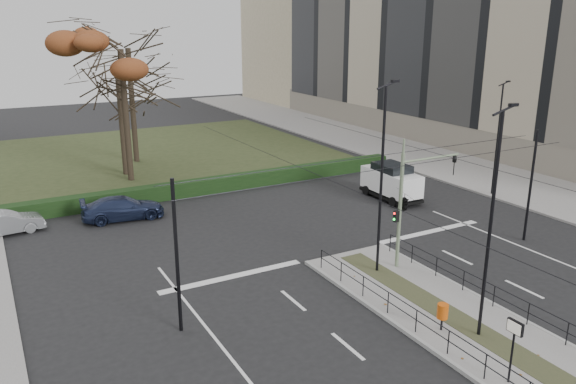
# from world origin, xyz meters

# --- Properties ---
(ground) EXTENTS (140.00, 140.00, 0.00)m
(ground) POSITION_xyz_m (0.00, 0.00, 0.00)
(ground) COLOR black
(ground) RESTS_ON ground
(median_island) EXTENTS (4.40, 15.00, 0.14)m
(median_island) POSITION_xyz_m (0.00, -2.50, 0.07)
(median_island) COLOR slate
(median_island) RESTS_ON ground
(sidewalk_east) EXTENTS (8.00, 90.00, 0.14)m
(sidewalk_east) POSITION_xyz_m (18.00, 22.00, 0.07)
(sidewalk_east) COLOR slate
(sidewalk_east) RESTS_ON ground
(park) EXTENTS (38.00, 26.00, 0.10)m
(park) POSITION_xyz_m (-6.00, 32.00, 0.05)
(park) COLOR #283118
(park) RESTS_ON ground
(hedge) EXTENTS (38.00, 1.00, 1.00)m
(hedge) POSITION_xyz_m (-6.00, 18.60, 0.50)
(hedge) COLOR black
(hedge) RESTS_ON ground
(apartment_block) EXTENTS (13.09, 52.10, 21.64)m
(apartment_block) POSITION_xyz_m (27.97, 23.97, 10.39)
(apartment_block) COLOR tan
(apartment_block) RESTS_ON ground
(median_railing) EXTENTS (4.14, 13.24, 0.92)m
(median_railing) POSITION_xyz_m (0.00, -2.60, 0.98)
(median_railing) COLOR black
(median_railing) RESTS_ON median_island
(catenary) EXTENTS (20.00, 34.00, 6.00)m
(catenary) POSITION_xyz_m (0.00, 1.62, 3.42)
(catenary) COLOR black
(catenary) RESTS_ON ground
(traffic_light) EXTENTS (3.74, 2.14, 5.50)m
(traffic_light) POSITION_xyz_m (1.49, 2.40, 3.34)
(traffic_light) COLOR gray
(traffic_light) RESTS_ON median_island
(litter_bin) EXTENTS (0.42, 0.42, 1.07)m
(litter_bin) POSITION_xyz_m (-1.10, -2.95, 0.90)
(litter_bin) COLOR black
(litter_bin) RESTS_ON median_island
(info_panel) EXTENTS (0.12, 0.57, 2.20)m
(info_panel) POSITION_xyz_m (-1.51, -6.39, 1.87)
(info_panel) COLOR black
(info_panel) RESTS_ON median_island
(streetlamp_median_near) EXTENTS (0.71, 0.15, 8.52)m
(streetlamp_median_near) POSITION_xyz_m (-0.11, -3.88, 4.47)
(streetlamp_median_near) COLOR black
(streetlamp_median_near) RESTS_ON median_island
(streetlamp_median_far) EXTENTS (0.73, 0.15, 8.75)m
(streetlamp_median_far) POSITION_xyz_m (0.07, 2.46, 4.59)
(streetlamp_median_far) COLOR black
(streetlamp_median_far) RESTS_ON median_island
(streetlamp_sidewalk) EXTENTS (0.63, 0.13, 7.54)m
(streetlamp_sidewalk) POSITION_xyz_m (14.52, 8.61, 3.97)
(streetlamp_sidewalk) COLOR black
(streetlamp_sidewalk) RESTS_ON sidewalk_east
(parked_car_second) EXTENTS (4.10, 1.81, 1.31)m
(parked_car_second) POSITION_xyz_m (-14.77, 16.48, 0.66)
(parked_car_second) COLOR #9C9FA4
(parked_car_second) RESTS_ON ground
(parked_car_third) EXTENTS (4.94, 2.45, 1.38)m
(parked_car_third) POSITION_xyz_m (-8.48, 15.89, 0.69)
(parked_car_third) COLOR #1C2542
(parked_car_third) RESTS_ON ground
(white_van) EXTENTS (2.13, 4.51, 2.40)m
(white_van) POSITION_xyz_m (8.01, 11.34, 1.25)
(white_van) COLOR white
(white_van) RESTS_ON ground
(rust_tree) EXTENTS (8.00, 8.00, 12.36)m
(rust_tree) POSITION_xyz_m (-5.98, 24.15, 9.48)
(rust_tree) COLOR black
(rust_tree) RESTS_ON park
(bare_tree_center) EXTENTS (8.76, 8.76, 12.29)m
(bare_tree_center) POSITION_xyz_m (-4.10, 29.83, 8.67)
(bare_tree_center) COLOR black
(bare_tree_center) RESTS_ON park
(bare_tree_near) EXTENTS (6.99, 6.99, 10.05)m
(bare_tree_near) POSITION_xyz_m (-5.89, 26.04, 7.11)
(bare_tree_near) COLOR black
(bare_tree_near) RESTS_ON park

